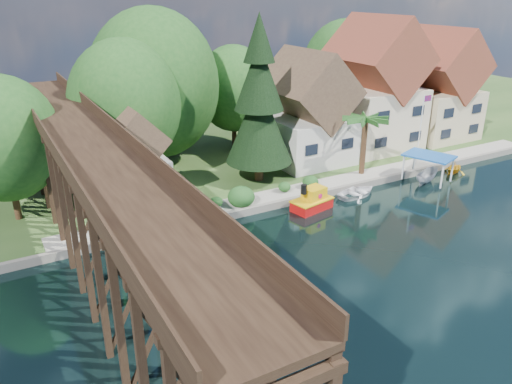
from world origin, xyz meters
TOP-DOWN VIEW (x-y plane):
  - ground at (0.00, 0.00)m, footprint 140.00×140.00m
  - bank at (0.00, 34.00)m, footprint 140.00×52.00m
  - seawall at (4.00, 8.00)m, footprint 60.00×0.40m
  - promenade at (6.00, 9.30)m, footprint 50.00×2.60m
  - trestle_bridge at (-16.00, 5.17)m, footprint 4.12×44.18m
  - house_left at (7.00, 16.00)m, footprint 7.64×8.64m
  - house_center at (16.00, 16.50)m, footprint 8.65×9.18m
  - house_right at (25.00, 16.00)m, footprint 8.15×8.64m
  - shed at (-11.00, 14.50)m, footprint 5.09×5.40m
  - bg_trees at (1.00, 21.25)m, footprint 49.90×13.30m
  - shrubs at (-4.60, 9.26)m, footprint 15.76×2.47m
  - conifer at (0.08, 13.30)m, footprint 5.91×5.91m
  - palm_tree at (9.29, 9.89)m, footprint 5.24×5.24m
  - flagpole at (16.33, 9.71)m, footprint 1.07×0.14m
  - tugboat at (1.16, 6.40)m, footprint 3.72×2.51m
  - boat_white_a at (6.25, 6.83)m, footprint 4.28×3.29m
  - boat_canopy at (13.88, 6.16)m, footprint 4.13×4.92m
  - boat_yellow at (18.26, 6.71)m, footprint 2.93×2.68m

SIDE VIEW (x-z plane):
  - ground at x=0.00m, z-range 0.00..0.00m
  - bank at x=0.00m, z-range 0.00..0.50m
  - seawall at x=4.00m, z-range 0.00..0.62m
  - boat_white_a at x=6.25m, z-range 0.00..0.82m
  - promenade at x=6.00m, z-range 0.50..0.56m
  - boat_yellow at x=18.26m, z-range 0.00..1.31m
  - tugboat at x=1.16m, z-range -0.50..1.98m
  - boat_canopy at x=13.88m, z-range -0.19..2.51m
  - shrubs at x=-4.60m, z-range 0.38..2.08m
  - shed at x=-11.00m, z-range -0.10..7.75m
  - flagpole at x=16.33m, z-range 1.27..8.11m
  - house_left at x=7.00m, z-range -0.37..10.65m
  - trestle_bridge at x=-16.00m, z-range 0.70..10.00m
  - palm_tree at x=9.29m, z-range 2.68..8.52m
  - house_right at x=25.00m, z-range -0.45..12.00m
  - house_center at x=16.00m, z-range -0.53..13.36m
  - bg_trees at x=1.00m, z-range 2.00..12.57m
  - conifer at x=0.08m, z-range 0.23..14.78m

